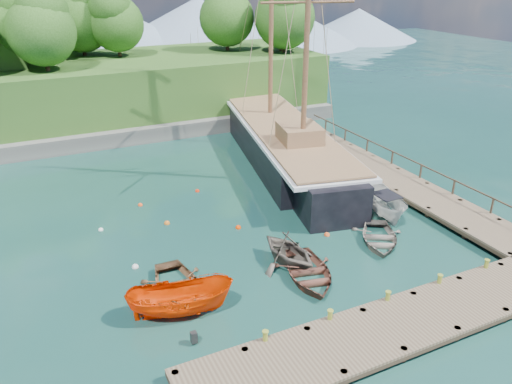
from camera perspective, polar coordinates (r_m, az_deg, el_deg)
ground at (r=25.89m, az=3.98°, el=-8.32°), size 160.00×160.00×0.00m
dock_near at (r=22.44m, az=17.04°, el=-13.98°), size 20.00×3.20×1.10m
dock_east at (r=36.81m, az=14.38°, el=2.05°), size 3.20×24.00×1.10m
bollard_0 at (r=20.80m, az=1.05°, el=-17.82°), size 0.26×0.26×0.45m
bollard_1 at (r=21.98m, az=8.33°, el=-15.37°), size 0.26×0.26×0.45m
bollard_2 at (r=23.49m, az=14.62°, el=-13.02°), size 0.26×0.26×0.45m
bollard_3 at (r=25.27m, az=19.99°, el=-10.85°), size 0.26×0.26×0.45m
bollard_4 at (r=27.27m, az=24.55°, el=-8.91°), size 0.26×0.26×0.45m
rowboat_0 at (r=24.23m, az=-8.93°, el=-11.15°), size 3.07×4.24×0.86m
rowboat_1 at (r=25.97m, az=3.66°, el=-8.20°), size 3.78×4.17×1.91m
rowboat_2 at (r=24.94m, az=6.00°, el=-9.81°), size 4.05×4.96×0.90m
rowboat_3 at (r=28.58m, az=13.84°, el=-5.63°), size 4.52×4.89×0.83m
motorboat_orange at (r=22.79m, az=-8.51°, el=-13.73°), size 4.94×2.89×1.79m
cabin_boat_white at (r=31.58m, az=14.45°, el=-2.68°), size 3.01×4.84×1.75m
schooner at (r=38.73m, az=3.26°, el=5.14°), size 9.70×29.00×21.75m
mooring_buoy_0 at (r=26.36m, az=-13.63°, el=-8.37°), size 0.34×0.34×0.34m
mooring_buoy_1 at (r=30.16m, az=-10.14°, el=-3.59°), size 0.35×0.35×0.35m
mooring_buoy_2 at (r=29.24m, az=-2.04°, el=-4.14°), size 0.33×0.33×0.33m
mooring_buoy_3 at (r=32.44m, az=2.51°, el=-1.11°), size 0.36×0.36×0.36m
mooring_buoy_4 at (r=32.76m, az=-13.09°, el=-1.51°), size 0.30×0.30×0.30m
mooring_buoy_5 at (r=34.11m, az=-6.72°, el=0.06°), size 0.31×0.31×0.31m
mooring_buoy_6 at (r=30.36m, az=-17.30°, el=-4.19°), size 0.29×0.29×0.29m
mooring_buoy_7 at (r=28.75m, az=8.10°, el=-4.93°), size 0.33×0.33×0.33m
distant_ridge at (r=90.64m, az=-16.46°, el=17.41°), size 117.00×40.00×10.00m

